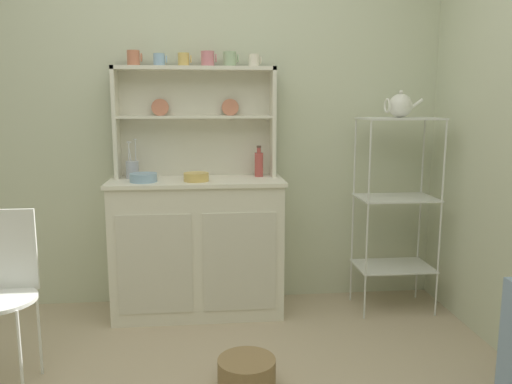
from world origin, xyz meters
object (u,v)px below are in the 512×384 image
at_px(floor_basket, 247,374).
at_px(cup_terracotta_0, 134,58).
at_px(hutch_cabinet, 198,245).
at_px(bowl_mixing_large, 143,178).
at_px(hutch_shelf_unit, 196,113).
at_px(jam_bottle, 259,164).
at_px(bakers_rack, 396,194).
at_px(utensil_jar, 132,169).
at_px(porcelain_teapot, 400,106).
at_px(wire_chair, 0,282).

distance_m(floor_basket, cup_terracotta_0, 1.98).
xyz_separation_m(hutch_cabinet, bowl_mixing_large, (-0.32, -0.07, 0.45)).
xyz_separation_m(hutch_shelf_unit, jam_bottle, (0.40, -0.08, -0.32)).
xyz_separation_m(hutch_cabinet, bakers_rack, (1.27, -0.07, 0.32)).
distance_m(hutch_shelf_unit, floor_basket, 1.67).
xyz_separation_m(hutch_cabinet, jam_bottle, (0.40, 0.09, 0.51)).
distance_m(cup_terracotta_0, jam_bottle, 1.02).
distance_m(bakers_rack, floor_basket, 1.54).
relative_size(hutch_cabinet, bowl_mixing_large, 6.63).
height_order(hutch_shelf_unit, bowl_mixing_large, hutch_shelf_unit).
bearing_deg(utensil_jar, hutch_cabinet, -10.94).
relative_size(hutch_cabinet, bakers_rack, 0.87).
xyz_separation_m(jam_bottle, porcelain_teapot, (0.87, -0.15, 0.37)).
distance_m(hutch_shelf_unit, wire_chair, 1.53).
relative_size(cup_terracotta_0, utensil_jar, 0.38).
height_order(hutch_cabinet, wire_chair, hutch_cabinet).
xyz_separation_m(bakers_rack, floor_basket, (-1.04, -0.90, -0.69)).
bearing_deg(hutch_shelf_unit, porcelain_teapot, -10.25).
bearing_deg(bakers_rack, cup_terracotta_0, 173.48).
height_order(floor_basket, cup_terracotta_0, cup_terracotta_0).
bearing_deg(hutch_shelf_unit, cup_terracotta_0, -173.59).
xyz_separation_m(bakers_rack, jam_bottle, (-0.87, 0.15, 0.19)).
distance_m(hutch_shelf_unit, bakers_rack, 1.39).
height_order(hutch_cabinet, bakers_rack, bakers_rack).
distance_m(wire_chair, porcelain_teapot, 2.45).
xyz_separation_m(floor_basket, utensil_jar, (-0.64, 1.04, 0.86)).
bearing_deg(porcelain_teapot, utensil_jar, 175.09).
bearing_deg(porcelain_teapot, bowl_mixing_large, -179.74).
distance_m(hutch_shelf_unit, cup_terracotta_0, 0.50).
xyz_separation_m(wire_chair, floor_basket, (1.15, -0.17, -0.44)).
relative_size(wire_chair, cup_terracotta_0, 9.01).
relative_size(bakers_rack, floor_basket, 4.53).
height_order(cup_terracotta_0, bowl_mixing_large, cup_terracotta_0).
bearing_deg(bakers_rack, hutch_cabinet, 177.03).
xyz_separation_m(wire_chair, jam_bottle, (1.32, 0.88, 0.44)).
bearing_deg(utensil_jar, porcelain_teapot, -4.91).
height_order(hutch_cabinet, cup_terracotta_0, cup_terracotta_0).
height_order(bakers_rack, utensil_jar, bakers_rack).
height_order(wire_chair, cup_terracotta_0, cup_terracotta_0).
height_order(bowl_mixing_large, porcelain_teapot, porcelain_teapot).
xyz_separation_m(hutch_cabinet, floor_basket, (0.23, -0.96, -0.37)).
bearing_deg(hutch_shelf_unit, floor_basket, -78.34).
relative_size(wire_chair, bowl_mixing_large, 5.17).
relative_size(hutch_cabinet, porcelain_teapot, 4.58).
distance_m(hutch_cabinet, porcelain_teapot, 1.55).
distance_m(jam_bottle, utensil_jar, 0.81).
relative_size(floor_basket, bowl_mixing_large, 1.69).
relative_size(utensil_jar, porcelain_teapot, 1.06).
relative_size(bakers_rack, porcelain_teapot, 5.28).
relative_size(cup_terracotta_0, bowl_mixing_large, 0.57).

